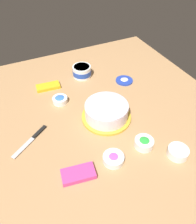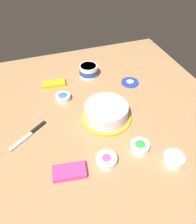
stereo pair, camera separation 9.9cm
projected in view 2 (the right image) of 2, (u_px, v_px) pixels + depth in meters
name	position (u px, v px, depth m)	size (l,w,h in m)	color
ground_plane	(94.00, 116.00, 1.26)	(1.54, 1.54, 0.00)	tan
frosted_cake	(106.00, 112.00, 1.21)	(0.27, 0.27, 0.11)	gold
frosting_tub	(89.00, 70.00, 1.53)	(0.13, 0.13, 0.08)	white
frosting_tub_lid	(130.00, 82.00, 1.49)	(0.11, 0.11, 0.02)	#233DAD
spreading_knife	(31.00, 133.00, 1.16)	(0.20, 0.15, 0.01)	silver
sprinkle_bowl_pink	(173.00, 159.00, 1.02)	(0.10, 0.10, 0.04)	white
sprinkle_bowl_green	(140.00, 146.00, 1.07)	(0.09, 0.09, 0.04)	white
sprinkle_bowl_blue	(63.00, 97.00, 1.35)	(0.09, 0.09, 0.04)	white
sprinkle_bowl_rainbow	(106.00, 159.00, 1.03)	(0.10, 0.10, 0.04)	white
candy_box_lower	(54.00, 84.00, 1.47)	(0.15, 0.07, 0.02)	yellow
candy_box_upper	(69.00, 172.00, 0.99)	(0.15, 0.08, 0.02)	#E53D8E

